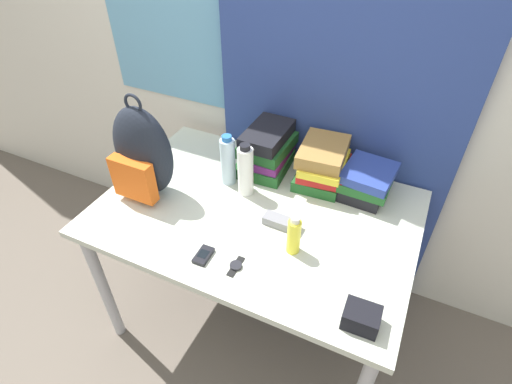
% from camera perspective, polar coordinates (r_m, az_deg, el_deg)
% --- Properties ---
extents(wall_back, '(6.00, 0.06, 2.50)m').
position_cam_1_polar(wall_back, '(1.84, 7.37, 19.26)').
color(wall_back, silver).
rests_on(wall_back, ground_plane).
extents(curtain_blue, '(1.11, 0.04, 2.50)m').
position_cam_1_polar(curtain_blue, '(1.75, 12.15, 17.60)').
color(curtain_blue, navy).
rests_on(curtain_blue, ground_plane).
extents(desk, '(1.30, 0.89, 0.76)m').
position_cam_1_polar(desk, '(1.73, 0.00, -4.62)').
color(desk, beige).
rests_on(desk, ground_plane).
extents(backpack, '(0.27, 0.19, 0.46)m').
position_cam_1_polar(backpack, '(1.71, -15.92, 5.22)').
color(backpack, '#1E232D').
rests_on(backpack, desk).
extents(book_stack_left, '(0.23, 0.29, 0.21)m').
position_cam_1_polar(book_stack_left, '(1.85, 1.56, 6.07)').
color(book_stack_left, '#1E5623').
rests_on(book_stack_left, desk).
extents(book_stack_center, '(0.23, 0.28, 0.19)m').
position_cam_1_polar(book_stack_center, '(1.78, 9.52, 3.87)').
color(book_stack_center, '#1E5623').
rests_on(book_stack_center, desk).
extents(book_stack_right, '(0.23, 0.24, 0.14)m').
position_cam_1_polar(book_stack_right, '(1.77, 15.37, 1.43)').
color(book_stack_right, black).
rests_on(book_stack_right, desk).
extents(water_bottle, '(0.07, 0.07, 0.24)m').
position_cam_1_polar(water_bottle, '(1.76, -4.03, 4.49)').
color(water_bottle, silver).
rests_on(water_bottle, desk).
extents(sports_bottle, '(0.07, 0.07, 0.25)m').
position_cam_1_polar(sports_bottle, '(1.69, -1.51, 3.06)').
color(sports_bottle, white).
rests_on(sports_bottle, desk).
extents(sunscreen_bottle, '(0.05, 0.05, 0.17)m').
position_cam_1_polar(sunscreen_bottle, '(1.46, 5.43, -6.22)').
color(sunscreen_bottle, yellow).
rests_on(sunscreen_bottle, desk).
extents(cell_phone, '(0.05, 0.09, 0.02)m').
position_cam_1_polar(cell_phone, '(1.50, -7.52, -8.96)').
color(cell_phone, black).
rests_on(cell_phone, desk).
extents(sunglasses_case, '(0.15, 0.06, 0.04)m').
position_cam_1_polar(sunglasses_case, '(1.59, 3.70, -4.36)').
color(sunglasses_case, gray).
rests_on(sunglasses_case, desk).
extents(camera_pouch, '(0.12, 0.09, 0.07)m').
position_cam_1_polar(camera_pouch, '(1.34, 14.81, -16.93)').
color(camera_pouch, black).
rests_on(camera_pouch, desk).
extents(wristwatch, '(0.04, 0.10, 0.01)m').
position_cam_1_polar(wristwatch, '(1.46, -2.91, -10.51)').
color(wristwatch, black).
rests_on(wristwatch, desk).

